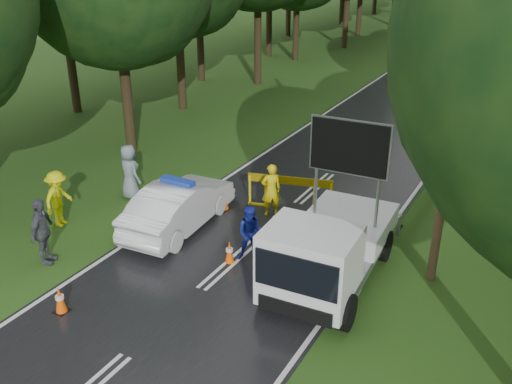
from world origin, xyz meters
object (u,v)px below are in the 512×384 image
Objects in this scene: barrier at (290,185)px; queue_car_third at (484,59)px; work_truck at (327,249)px; officer at (271,190)px; queue_car_fourth at (496,43)px; civilian at (251,234)px; police_sedan at (179,206)px; queue_car_first at (438,110)px; queue_car_second at (463,78)px.

barrier is 0.52× the size of queue_car_third.
officer is (-3.23, 3.02, -0.23)m from work_truck.
queue_car_third is at bearing -90.24° from queue_car_fourth.
queue_car_third is 1.11× the size of queue_car_fourth.
civilian is at bearing -94.38° from queue_car_fourth.
queue_car_fourth is at bearing -136.64° from officer.
work_truck is (5.36, -0.81, 0.37)m from police_sedan.
work_truck is at bearing -90.51° from queue_car_first.
civilian is 29.33m from queue_car_third.
police_sedan is at bearing -109.99° from queue_car_first.
queue_car_fourth reaches higher than queue_car_third.
police_sedan is 0.88× the size of work_truck.
work_truck is 2.96× the size of officer.
barrier is at bearing -95.48° from queue_car_fourth.
barrier is 3.53m from civilian.
officer is at bearing -96.01° from queue_car_fourth.
work_truck reaches higher than barrier.
queue_car_third is at bearing 91.00° from queue_car_second.
queue_car_third is (0.03, 13.44, 0.11)m from queue_car_first.
queue_car_fourth is (-0.21, 6.64, 0.05)m from queue_car_third.
queue_car_fourth is (-0.18, 20.09, 0.16)m from queue_car_first.
barrier is at bearing -134.64° from police_sedan.
officer is 0.49× the size of queue_car_first.
queue_car_fourth is (0.04, 12.64, 0.12)m from queue_car_second.
police_sedan is 2.83× the size of civilian.
police_sedan is at bearing 168.57° from work_truck.
work_truck is 1.11× the size of queue_car_fourth.
civilian is (0.83, -2.80, -0.07)m from officer.
barrier is 0.78m from officer.
queue_car_first is 20.09m from queue_car_fourth.
queue_car_second reaches higher than queue_car_first.
work_truck is at bearing -32.59° from civilian.
queue_car_fourth is at bearing 93.18° from queue_car_second.
police_sedan is 1.69× the size of barrier.
queue_car_fourth is at bearing -101.33° from police_sedan.
civilian is at bearing -90.18° from queue_car_second.
police_sedan is 35.61m from queue_car_fourth.
queue_car_second is 0.96× the size of queue_car_fourth.
civilian reaches higher than queue_car_fourth.
queue_car_third is 6.65m from queue_car_fourth.
work_truck is 16.08m from queue_car_first.
barrier is 0.60× the size of queue_car_second.
queue_car_third is at bearing -138.08° from officer.
queue_car_second is (-0.22, 7.44, 0.04)m from queue_car_first.
work_truck reaches higher than queue_car_fourth.
queue_car_second is at bearing -92.21° from queue_car_fourth.
officer is 33.20m from queue_car_fourth.
work_truck is 4.71m from barrier.
work_truck reaches higher than queue_car_second.
civilian is (-2.40, 0.21, -0.30)m from work_truck.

